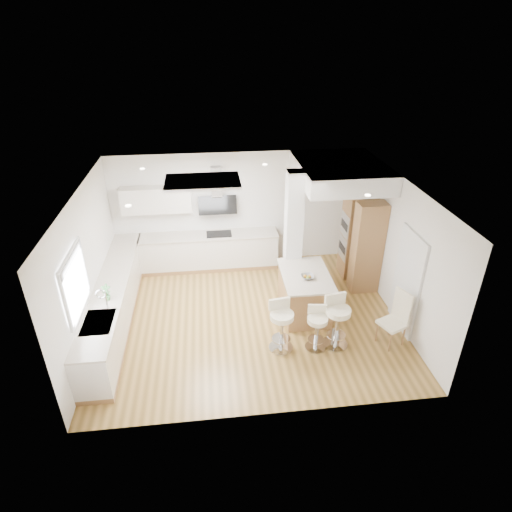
{
  "coord_description": "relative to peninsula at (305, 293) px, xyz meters",
  "views": [
    {
      "loc": [
        -0.72,
        -7.13,
        5.38
      ],
      "look_at": [
        0.18,
        0.4,
        1.23
      ],
      "focal_mm": 30.0,
      "sensor_mm": 36.0,
      "label": 1
    }
  ],
  "objects": [
    {
      "name": "peninsula",
      "position": [
        0.0,
        0.0,
        0.0
      ],
      "size": [
        0.99,
        1.48,
        0.96
      ],
      "rotation": [
        0.0,
        0.0,
        -0.01
      ],
      "color": "#A17445",
      "rests_on": "ground"
    },
    {
      "name": "dining_chair",
      "position": [
        1.48,
        -1.18,
        0.14
      ],
      "size": [
        0.56,
        0.56,
        1.11
      ],
      "rotation": [
        0.0,
        0.0,
        0.4
      ],
      "color": "#F4E9C6",
      "rests_on": "ground"
    },
    {
      "name": "bar_stool_b",
      "position": [
        -0.03,
        -1.18,
        0.04
      ],
      "size": [
        0.45,
        0.45,
        0.88
      ],
      "rotation": [
        0.0,
        0.0,
        -0.14
      ],
      "color": "silver",
      "rests_on": "ground"
    },
    {
      "name": "counter_back",
      "position": [
        -2.08,
        2.1,
        0.24
      ],
      "size": [
        3.62,
        0.63,
        2.5
      ],
      "color": "#A17445",
      "rests_on": "ground"
    },
    {
      "name": "wall_left",
      "position": [
        -4.17,
        -0.12,
        0.95
      ],
      "size": [
        0.04,
        5.0,
        2.8
      ],
      "primitive_type": "cube",
      "color": "white",
      "rests_on": "ground"
    },
    {
      "name": "doorway_right",
      "position": [
        1.81,
        -0.72,
        0.55
      ],
      "size": [
        0.05,
        1.0,
        2.1
      ],
      "color": "#473E38",
      "rests_on": "ground"
    },
    {
      "name": "wall_right",
      "position": [
        1.83,
        -0.12,
        0.95
      ],
      "size": [
        0.04,
        5.0,
        2.8
      ],
      "primitive_type": "cube",
      "color": "white",
      "rests_on": "ground"
    },
    {
      "name": "window_left",
      "position": [
        -4.12,
        -1.02,
        1.24
      ],
      "size": [
        0.06,
        1.28,
        1.07
      ],
      "color": "silver",
      "rests_on": "ground"
    },
    {
      "name": "counter_left",
      "position": [
        -3.87,
        0.11,
        0.01
      ],
      "size": [
        0.63,
        4.5,
        1.35
      ],
      "color": "#A17445",
      "rests_on": "ground"
    },
    {
      "name": "wall_back",
      "position": [
        -1.17,
        2.38,
        0.95
      ],
      "size": [
        6.0,
        0.04,
        2.8
      ],
      "primitive_type": "cube",
      "color": "white",
      "rests_on": "ground"
    },
    {
      "name": "soffit",
      "position": [
        0.93,
        1.28,
        2.15
      ],
      "size": [
        1.78,
        2.2,
        0.4
      ],
      "color": "white",
      "rests_on": "ground"
    },
    {
      "name": "oven_column",
      "position": [
        1.51,
        1.11,
        0.6
      ],
      "size": [
        0.63,
        1.21,
        2.1
      ],
      "color": "#A17445",
      "rests_on": "ground"
    },
    {
      "name": "bar_stool_a",
      "position": [
        -0.68,
        -1.11,
        0.12
      ],
      "size": [
        0.52,
        0.52,
        1.01
      ],
      "rotation": [
        0.0,
        0.0,
        0.15
      ],
      "color": "silver",
      "rests_on": "ground"
    },
    {
      "name": "ground",
      "position": [
        -1.17,
        -0.12,
        -0.45
      ],
      "size": [
        6.0,
        6.0,
        0.0
      ],
      "primitive_type": "plane",
      "color": "#A77E3E",
      "rests_on": "ground"
    },
    {
      "name": "ceiling",
      "position": [
        -1.17,
        -0.12,
        -0.45
      ],
      "size": [
        6.0,
        5.0,
        0.02
      ],
      "primitive_type": "cube",
      "color": "white",
      "rests_on": "ground"
    },
    {
      "name": "pillar",
      "position": [
        -0.12,
        0.83,
        0.95
      ],
      "size": [
        0.35,
        0.35,
        2.8
      ],
      "color": "white",
      "rests_on": "ground"
    },
    {
      "name": "bar_stool_c",
      "position": [
        0.35,
        -1.13,
        0.14
      ],
      "size": [
        0.55,
        0.55,
        1.05
      ],
      "rotation": [
        0.0,
        0.0,
        0.18
      ],
      "color": "silver",
      "rests_on": "ground"
    },
    {
      "name": "skylight",
      "position": [
        -1.96,
        0.48,
        2.32
      ],
      "size": [
        4.1,
        2.1,
        0.06
      ],
      "color": "white",
      "rests_on": "ground"
    }
  ]
}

